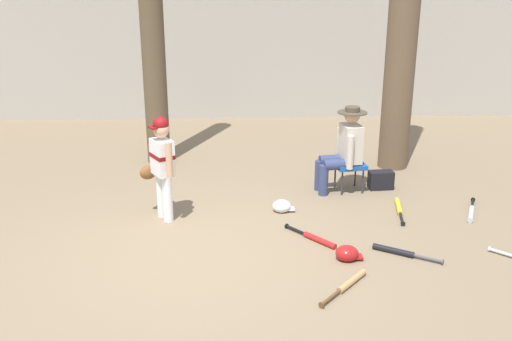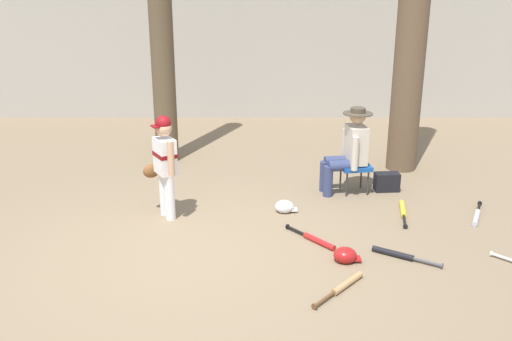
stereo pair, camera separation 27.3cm
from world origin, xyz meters
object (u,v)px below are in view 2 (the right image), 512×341
(tree_behind_spectator, at_px, (414,0))
(bat_aluminum_silver, at_px, (476,216))
(handbag_beside_stool, at_px, (386,182))
(bat_black_composite, at_px, (398,255))
(folding_stool, at_px, (354,167))
(bat_red_barrel, at_px, (315,240))
(seated_spectator, at_px, (348,148))
(batting_helmet_red, at_px, (345,255))
(bat_yellow_trainer, at_px, (402,211))
(bat_wood_tan, at_px, (343,286))
(batting_helmet_white, at_px, (284,207))
(young_ballplayer, at_px, (163,160))

(tree_behind_spectator, xyz_separation_m, bat_aluminum_silver, (0.49, -1.96, -2.50))
(handbag_beside_stool, height_order, bat_black_composite, handbag_beside_stool)
(folding_stool, height_order, bat_aluminum_silver, folding_stool)
(bat_red_barrel, bearing_deg, handbag_beside_stool, 54.93)
(handbag_beside_stool, bearing_deg, seated_spectator, -173.76)
(folding_stool, relative_size, handbag_beside_stool, 1.33)
(batting_helmet_red, bearing_deg, bat_yellow_trainer, 54.52)
(bat_wood_tan, relative_size, bat_yellow_trainer, 0.81)
(batting_helmet_white, bearing_deg, bat_aluminum_silver, -5.07)
(tree_behind_spectator, relative_size, bat_wood_tan, 8.95)
(tree_behind_spectator, distance_m, batting_helmet_white, 3.57)
(young_ballplayer, height_order, bat_wood_tan, young_ballplayer)
(young_ballplayer, distance_m, bat_wood_tan, 2.74)
(bat_red_barrel, bearing_deg, bat_aluminum_silver, 17.96)
(handbag_beside_stool, relative_size, bat_red_barrel, 0.54)
(handbag_beside_stool, relative_size, batting_helmet_white, 1.19)
(handbag_beside_stool, distance_m, bat_yellow_trainer, 0.81)
(tree_behind_spectator, height_order, batting_helmet_red, tree_behind_spectator)
(handbag_beside_stool, height_order, bat_yellow_trainer, handbag_beside_stool)
(young_ballplayer, xyz_separation_m, bat_wood_tan, (1.98, -1.76, -0.71))
(tree_behind_spectator, distance_m, handbag_beside_stool, 2.64)
(young_ballplayer, xyz_separation_m, seated_spectator, (2.39, 0.84, -0.10))
(bat_aluminum_silver, height_order, bat_yellow_trainer, same)
(young_ballplayer, bearing_deg, tree_behind_spectator, 29.21)
(young_ballplayer, relative_size, folding_stool, 2.88)
(bat_wood_tan, distance_m, bat_yellow_trainer, 2.12)
(folding_stool, xyz_separation_m, bat_black_composite, (0.17, -1.97, -0.33))
(seated_spectator, xyz_separation_m, bat_black_composite, (0.27, -1.95, -0.61))
(tree_behind_spectator, height_order, bat_black_composite, tree_behind_spectator)
(folding_stool, height_order, bat_black_composite, folding_stool)
(young_ballplayer, relative_size, bat_aluminum_silver, 1.84)
(batting_helmet_white, bearing_deg, tree_behind_spectator, 42.60)
(handbag_beside_stool, xyz_separation_m, bat_yellow_trainer, (0.04, -0.80, -0.10))
(tree_behind_spectator, distance_m, bat_aluminum_silver, 3.22)
(bat_red_barrel, relative_size, bat_aluminum_silver, 0.88)
(bat_wood_tan, height_order, batting_helmet_red, batting_helmet_red)
(young_ballplayer, height_order, bat_red_barrel, young_ballplayer)
(bat_yellow_trainer, bearing_deg, young_ballplayer, -178.05)
(tree_behind_spectator, bearing_deg, young_ballplayer, -150.79)
(handbag_beside_stool, relative_size, bat_aluminum_silver, 0.48)
(young_ballplayer, height_order, bat_aluminum_silver, young_ballplayer)
(bat_black_composite, height_order, batting_helmet_white, batting_helmet_white)
(bat_red_barrel, relative_size, bat_black_composite, 0.92)
(handbag_beside_stool, height_order, bat_aluminum_silver, handbag_beside_stool)
(young_ballplayer, relative_size, bat_yellow_trainer, 1.64)
(bat_red_barrel, distance_m, bat_wood_tan, 1.04)
(seated_spectator, xyz_separation_m, batting_helmet_red, (-0.32, -2.04, -0.57))
(bat_wood_tan, bearing_deg, seated_spectator, 81.04)
(tree_behind_spectator, bearing_deg, bat_aluminum_silver, -75.85)
(bat_black_composite, relative_size, batting_helmet_white, 2.38)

